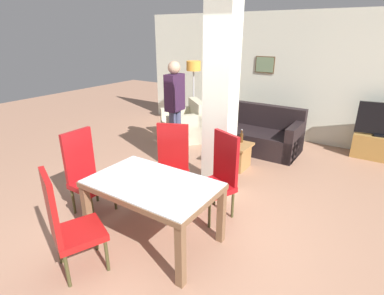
{
  "coord_description": "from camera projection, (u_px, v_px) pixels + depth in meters",
  "views": [
    {
      "loc": [
        1.98,
        -2.19,
        2.29
      ],
      "look_at": [
        0.0,
        0.8,
        0.9
      ],
      "focal_mm": 28.0,
      "sensor_mm": 36.0,
      "label": 1
    }
  ],
  "objects": [
    {
      "name": "ground_plane",
      "position": [
        155.0,
        238.0,
        3.55
      ],
      "size": [
        18.0,
        18.0,
        0.0
      ],
      "primitive_type": "plane",
      "color": "#A5775E"
    },
    {
      "name": "back_wall",
      "position": [
        285.0,
        77.0,
        6.54
      ],
      "size": [
        7.2,
        0.09,
        2.7
      ],
      "color": "silver",
      "rests_on": "ground_plane"
    },
    {
      "name": "divider_pillar",
      "position": [
        221.0,
        104.0,
        4.17
      ],
      "size": [
        0.4,
        0.33,
        2.7
      ],
      "color": "silver",
      "rests_on": "ground_plane"
    },
    {
      "name": "dining_table",
      "position": [
        153.0,
        195.0,
        3.34
      ],
      "size": [
        1.42,
        0.9,
        0.75
      ],
      "color": "brown",
      "rests_on": "ground_plane"
    },
    {
      "name": "dining_chair_near_left",
      "position": [
        67.0,
        223.0,
        2.87
      ],
      "size": [
        0.6,
        0.6,
        1.12
      ],
      "rotation": [
        0.0,
        0.0,
        -0.4
      ],
      "color": "#A41212",
      "rests_on": "ground_plane"
    },
    {
      "name": "dining_chair_far_right",
      "position": [
        219.0,
        175.0,
        3.85
      ],
      "size": [
        0.6,
        0.6,
        1.12
      ],
      "rotation": [
        0.0,
        0.0,
        2.76
      ],
      "color": "#9E0F14",
      "rests_on": "ground_plane"
    },
    {
      "name": "dining_chair_far_left",
      "position": [
        172.0,
        164.0,
        4.17
      ],
      "size": [
        0.61,
        0.61,
        1.12
      ],
      "rotation": [
        0.0,
        0.0,
        -2.73
      ],
      "color": "#9E1112",
      "rests_on": "ground_plane"
    },
    {
      "name": "dining_chair_head_left",
      "position": [
        86.0,
        172.0,
        3.93
      ],
      "size": [
        0.46,
        0.46,
        1.12
      ],
      "rotation": [
        0.0,
        0.0,
        -1.57
      ],
      "color": "maroon",
      "rests_on": "ground_plane"
    },
    {
      "name": "sofa",
      "position": [
        257.0,
        135.0,
        6.15
      ],
      "size": [
        1.7,
        0.88,
        0.88
      ],
      "rotation": [
        0.0,
        0.0,
        3.14
      ],
      "color": "black",
      "rests_on": "ground_plane"
    },
    {
      "name": "armchair",
      "position": [
        185.0,
        127.0,
        6.71
      ],
      "size": [
        1.2,
        1.2,
        0.87
      ],
      "rotation": [
        0.0,
        0.0,
        2.42
      ],
      "color": "beige",
      "rests_on": "ground_plane"
    },
    {
      "name": "coffee_table",
      "position": [
        234.0,
        155.0,
        5.34
      ],
      "size": [
        0.55,
        0.51,
        0.45
      ],
      "color": "#A5723F",
      "rests_on": "ground_plane"
    },
    {
      "name": "bottle",
      "position": [
        241.0,
        137.0,
        5.31
      ],
      "size": [
        0.06,
        0.06,
        0.24
      ],
      "color": "#4C2D14",
      "rests_on": "coffee_table"
    },
    {
      "name": "tv_stand",
      "position": [
        384.0,
        148.0,
        5.65
      ],
      "size": [
        1.08,
        0.4,
        0.46
      ],
      "color": "#AC7C3B",
      "rests_on": "ground_plane"
    },
    {
      "name": "floor_lamp",
      "position": [
        194.0,
        72.0,
        7.03
      ],
      "size": [
        0.34,
        0.34,
        1.65
      ],
      "color": "#B7B7BC",
      "rests_on": "ground_plane"
    },
    {
      "name": "standing_person",
      "position": [
        175.0,
        101.0,
        5.71
      ],
      "size": [
        0.24,
        0.38,
        1.79
      ],
      "rotation": [
        0.0,
        0.0,
        -1.57
      ],
      "color": "#414564",
      "rests_on": "ground_plane"
    }
  ]
}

